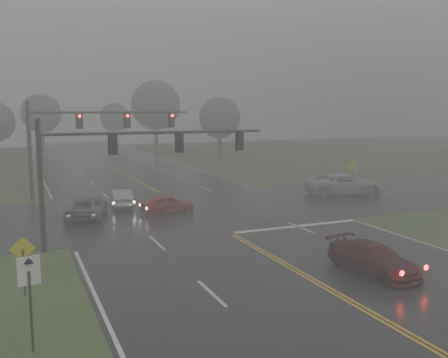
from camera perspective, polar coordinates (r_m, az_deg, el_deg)
name	(u,v)px	position (r m, az deg, el deg)	size (l,w,h in m)	color
ground	(412,337)	(17.66, 20.73, -16.57)	(180.00, 180.00, 0.00)	#2B461E
main_road	(198,215)	(34.21, -3.03, -4.12)	(18.00, 160.00, 0.02)	black
cross_street	(188,210)	(36.05, -4.12, -3.50)	(120.00, 14.00, 0.02)	black
stop_bar	(297,227)	(31.17, 8.38, -5.40)	(8.50, 0.50, 0.01)	silver
sedan_maroon	(373,274)	(23.30, 16.63, -10.31)	(1.85, 4.56, 1.32)	#3A0A0C
sedan_red	(168,213)	(34.94, -6.46, -3.90)	(1.50, 3.73, 1.27)	#9E160E
sedan_silver	(121,207)	(37.72, -11.68, -3.13)	(1.39, 3.97, 1.31)	#A6A8AD
car_grey	(87,218)	(34.58, -15.37, -4.27)	(2.32, 5.03, 1.40)	#575A5F
pickup_white	(344,195)	(43.31, 13.53, -1.75)	(2.97, 6.44, 1.79)	#B8BBBD
signal_gantry_near	(116,156)	(26.75, -12.21, 2.56)	(12.29, 0.29, 6.73)	black
signal_gantry_far	(81,130)	(42.19, -16.00, 5.39)	(13.08, 0.40, 7.83)	black
sign_diamond_west	(23,256)	(20.91, -21.99, -8.15)	(0.98, 0.14, 2.35)	black
sign_arrow_white	(30,286)	(16.02, -21.33, -11.29)	(0.65, 0.16, 2.93)	black
sign_diamond_east	(352,171)	(44.32, 14.44, 0.93)	(1.18, 0.12, 2.83)	black
tree_ne_a	(156,105)	(82.74, -7.81, 8.37)	(8.04, 8.04, 11.81)	#332921
tree_n_mid	(41,113)	(90.00, -20.17, 7.04)	(6.62, 6.62, 9.72)	#332921
tree_e_near	(220,118)	(73.53, -0.50, 7.01)	(6.09, 6.09, 8.94)	#332921
tree_n_far	(115,117)	(101.49, -12.40, 6.92)	(5.73, 5.73, 8.42)	#332921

